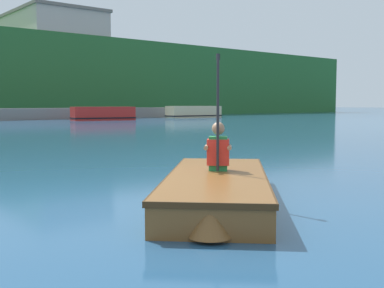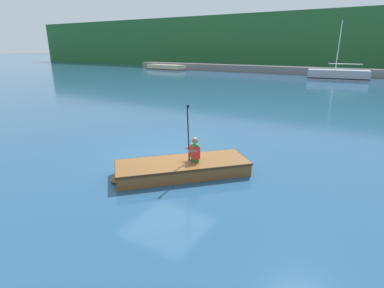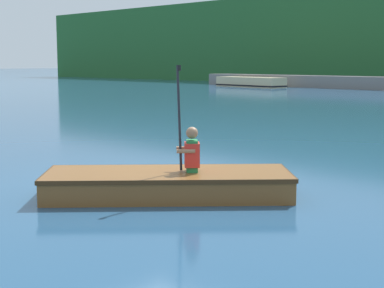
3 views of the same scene
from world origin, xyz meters
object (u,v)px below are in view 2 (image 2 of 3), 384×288
object	(u,v)px
moored_boat_dock_west_inner	(166,68)
person_paddler	(194,150)
rowboat_foreground	(181,167)
moored_boat_dock_west_end	(338,75)

from	to	relation	value
moored_boat_dock_west_inner	person_paddler	xyz separation A→B (m)	(22.60, -30.10, 0.32)
rowboat_foreground	person_paddler	distance (m)	0.60
moored_boat_dock_west_end	person_paddler	world-z (taller)	moored_boat_dock_west_end
person_paddler	moored_boat_dock_west_inner	bearing A→B (deg)	126.90
rowboat_foreground	person_paddler	world-z (taller)	person_paddler
moored_boat_dock_west_inner	rowboat_foreground	xyz separation A→B (m)	(22.34, -30.38, -0.14)
rowboat_foreground	person_paddler	size ratio (longest dim) A/B	2.22
moored_boat_dock_west_inner	person_paddler	world-z (taller)	person_paddler
rowboat_foreground	person_paddler	bearing A→B (deg)	45.83
moored_boat_dock_west_end	moored_boat_dock_west_inner	size ratio (longest dim) A/B	0.96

